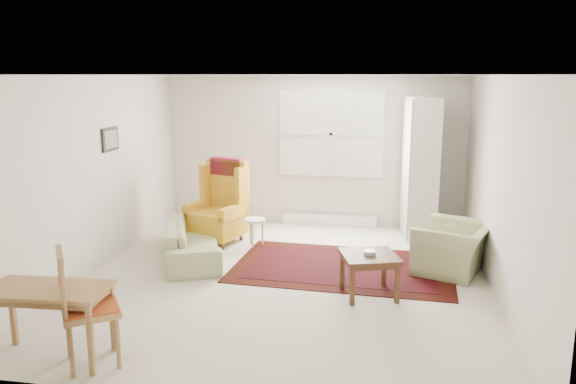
% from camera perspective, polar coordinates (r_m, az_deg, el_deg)
% --- Properties ---
extents(room, '(5.04, 5.54, 2.51)m').
position_cam_1_polar(room, '(6.96, 0.03, 1.51)').
color(room, beige).
rests_on(room, ground).
extents(rug, '(2.95, 1.99, 0.03)m').
position_cam_1_polar(rug, '(7.53, 5.59, -7.54)').
color(rug, black).
rests_on(rug, ground).
extents(sofa, '(1.28, 1.90, 0.72)m').
position_cam_1_polar(sofa, '(7.86, -9.70, -4.19)').
color(sofa, '#959E69').
rests_on(sofa, ground).
extents(armchair, '(1.15, 1.22, 0.76)m').
position_cam_1_polar(armchair, '(7.54, 16.45, -5.04)').
color(armchair, '#959E69').
rests_on(armchair, ground).
extents(wingback_chair, '(0.93, 0.96, 1.26)m').
position_cam_1_polar(wingback_chair, '(8.50, -7.34, -1.00)').
color(wingback_chair, gold).
rests_on(wingback_chair, ground).
extents(coffee_table, '(0.76, 0.76, 0.50)m').
position_cam_1_polar(coffee_table, '(6.58, 8.23, -8.33)').
color(coffee_table, '#462815').
rests_on(coffee_table, ground).
extents(stool, '(0.41, 0.41, 0.42)m').
position_cam_1_polar(stool, '(8.38, -3.36, -4.10)').
color(stool, white).
rests_on(stool, ground).
extents(cabinet, '(0.55, 0.92, 2.17)m').
position_cam_1_polar(cabinet, '(8.97, 13.29, 2.41)').
color(cabinet, silver).
rests_on(cabinet, ground).
extents(desk, '(1.10, 0.59, 0.68)m').
position_cam_1_polar(desk, '(5.52, -23.08, -12.21)').
color(desk, olive).
rests_on(desk, ground).
extents(desk_chair, '(0.65, 0.65, 1.06)m').
position_cam_1_polar(desk_chair, '(5.25, -19.45, -10.93)').
color(desk_chair, olive).
rests_on(desk_chair, ground).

